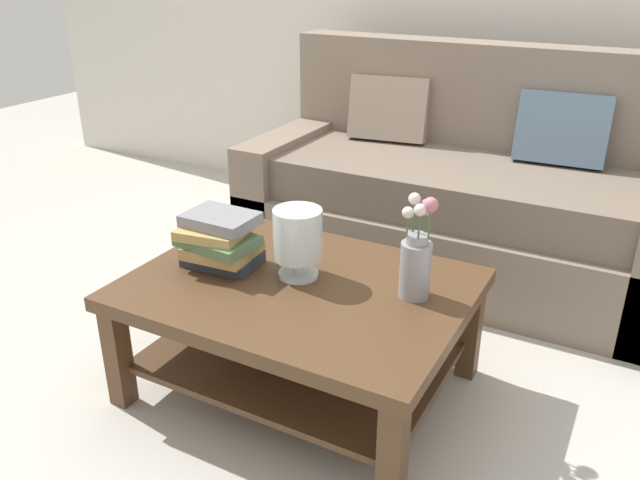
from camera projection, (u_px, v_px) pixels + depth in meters
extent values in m
plane|color=#B7B2A8|center=(350.00, 344.00, 2.62)|extent=(10.00, 10.00, 0.00)
cube|color=#7A6B5B|center=(453.00, 236.00, 3.16)|extent=(2.01, 0.90, 0.36)
cube|color=#6E6052|center=(456.00, 184.00, 3.02)|extent=(1.77, 0.74, 0.20)
cube|color=#7A6B5B|center=(484.00, 115.00, 3.22)|extent=(2.01, 0.20, 0.70)
cube|color=#7A6B5B|center=(294.00, 184.00, 3.51)|extent=(0.20, 0.90, 0.60)
cube|color=gray|center=(389.00, 109.00, 3.31)|extent=(0.42, 0.24, 0.34)
cube|color=slate|center=(563.00, 129.00, 2.93)|extent=(0.41, 0.20, 0.34)
cube|color=#4C331E|center=(299.00, 289.00, 2.20)|extent=(1.13, 0.85, 0.05)
cube|color=#4C331E|center=(118.00, 356.00, 2.21)|extent=(0.07, 0.07, 0.38)
cube|color=#4C331E|center=(392.00, 457.00, 1.77)|extent=(0.07, 0.07, 0.38)
cube|color=#4C331E|center=(241.00, 270.00, 2.80)|extent=(0.07, 0.07, 0.38)
cube|color=#4C331E|center=(470.00, 330.00, 2.36)|extent=(0.07, 0.07, 0.38)
cube|color=#4C331E|center=(300.00, 355.00, 2.31)|extent=(1.01, 0.73, 0.02)
cube|color=#3D6075|center=(287.00, 345.00, 2.31)|extent=(0.28, 0.20, 0.03)
cube|color=#2D333D|center=(223.00, 259.00, 2.31)|extent=(0.28, 0.19, 0.04)
cube|color=tan|center=(223.00, 249.00, 2.28)|extent=(0.25, 0.22, 0.04)
cube|color=#51704C|center=(218.00, 241.00, 2.25)|extent=(0.29, 0.21, 0.04)
cube|color=tan|center=(214.00, 230.00, 2.25)|extent=(0.25, 0.23, 0.03)
cube|color=slate|center=(221.00, 220.00, 2.24)|extent=(0.24, 0.18, 0.04)
cylinder|color=silver|center=(298.00, 274.00, 2.23)|extent=(0.14, 0.14, 0.02)
cylinder|color=silver|center=(298.00, 265.00, 2.22)|extent=(0.04, 0.04, 0.06)
cylinder|color=silver|center=(298.00, 234.00, 2.17)|extent=(0.17, 0.17, 0.18)
sphere|color=#2D333D|center=(292.00, 242.00, 2.19)|extent=(0.04, 0.04, 0.04)
sphere|color=beige|center=(306.00, 244.00, 2.18)|extent=(0.04, 0.04, 0.04)
cylinder|color=gray|center=(415.00, 270.00, 2.07)|extent=(0.10, 0.10, 0.19)
cylinder|color=gray|center=(417.00, 239.00, 2.02)|extent=(0.07, 0.07, 0.03)
cylinder|color=#426638|center=(429.00, 224.00, 1.97)|extent=(0.01, 0.01, 0.10)
sphere|color=#C66B7A|center=(431.00, 205.00, 1.95)|extent=(0.05, 0.05, 0.05)
cylinder|color=#426638|center=(425.00, 222.00, 2.02)|extent=(0.01, 0.01, 0.07)
sphere|color=#B28CB7|center=(426.00, 207.00, 2.00)|extent=(0.05, 0.05, 0.05)
cylinder|color=#426638|center=(413.00, 217.00, 2.02)|extent=(0.01, 0.01, 0.10)
sphere|color=silver|center=(415.00, 199.00, 1.99)|extent=(0.04, 0.04, 0.04)
cylinder|color=#426638|center=(407.00, 226.00, 1.99)|extent=(0.01, 0.01, 0.07)
sphere|color=silver|center=(408.00, 213.00, 1.97)|extent=(0.04, 0.04, 0.04)
cylinder|color=#426638|center=(419.00, 226.00, 1.97)|extent=(0.01, 0.01, 0.08)
sphere|color=silver|center=(420.00, 210.00, 1.94)|extent=(0.04, 0.04, 0.04)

